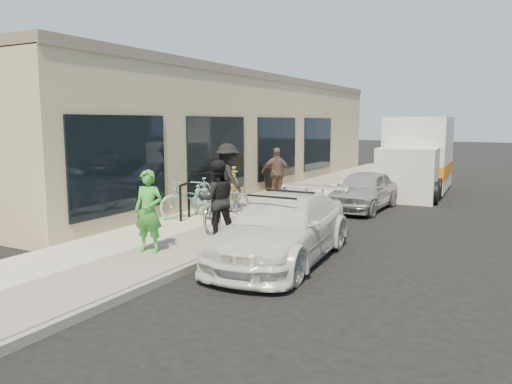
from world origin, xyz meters
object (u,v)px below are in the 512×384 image
at_px(sandwich_board, 273,178).
at_px(tandem_bike, 228,205).
at_px(bystander_b, 276,173).
at_px(bike_rack, 185,197).
at_px(sedan_white, 282,228).
at_px(man_standing, 217,200).
at_px(cruiser_bike_b, 194,198).
at_px(cruiser_bike_c, 232,186).
at_px(sedan_silver, 364,190).
at_px(woman_rider, 149,211).
at_px(bystander_a, 228,178).
at_px(moving_truck, 417,159).
at_px(cruiser_bike_a, 202,195).

distance_m(sandwich_board, tandem_bike, 6.17).
relative_size(sandwich_board, bystander_b, 0.57).
bearing_deg(bike_rack, sedan_white, -26.07).
xyz_separation_m(man_standing, bystander_b, (-1.43, 5.65, -0.02)).
xyz_separation_m(cruiser_bike_b, cruiser_bike_c, (-0.18, 2.15, 0.07)).
relative_size(sedan_white, man_standing, 2.66).
height_order(sandwich_board, sedan_silver, sedan_silver).
relative_size(bike_rack, bystander_b, 0.57).
distance_m(bike_rack, tandem_bike, 1.65).
bearing_deg(woman_rider, bystander_a, 90.87).
height_order(tandem_bike, cruiser_bike_b, tandem_bike).
xyz_separation_m(sedan_white, woman_rider, (-2.18, -1.15, 0.31)).
bearing_deg(sedan_silver, moving_truck, 84.19).
bearing_deg(bystander_b, sandwich_board, 94.43).
height_order(cruiser_bike_a, bystander_a, bystander_a).
distance_m(sedan_silver, moving_truck, 4.58).
xyz_separation_m(bike_rack, tandem_bike, (1.57, -0.49, 0.02)).
bearing_deg(moving_truck, sedan_silver, -101.20).
xyz_separation_m(sedan_silver, tandem_bike, (-1.69, -4.76, 0.14)).
distance_m(bike_rack, cruiser_bike_b, 0.34).
distance_m(bike_rack, sandwich_board, 5.41).
distance_m(sandwich_board, bystander_b, 1.32).
bearing_deg(bystander_a, cruiser_bike_b, 102.20).
distance_m(man_standing, bystander_a, 3.12).
bearing_deg(man_standing, sedan_silver, -148.31).
relative_size(moving_truck, bystander_b, 3.55).
bearing_deg(cruiser_bike_b, sedan_silver, 78.90).
bearing_deg(sandwich_board, tandem_bike, -53.77).
relative_size(man_standing, cruiser_bike_b, 0.89).
distance_m(sedan_silver, tandem_bike, 5.05).
bearing_deg(moving_truck, sandwich_board, -144.35).
distance_m(bike_rack, sedan_silver, 5.38).
xyz_separation_m(cruiser_bike_c, bystander_b, (0.55, 1.83, 0.25)).
relative_size(sandwich_board, man_standing, 0.56).
height_order(moving_truck, cruiser_bike_a, moving_truck).
relative_size(cruiser_bike_c, bystander_b, 1.14).
bearing_deg(bystander_a, cruiser_bike_c, -34.15).
bearing_deg(cruiser_bike_c, sedan_white, -67.55).
bearing_deg(moving_truck, man_standing, -104.88).
bearing_deg(cruiser_bike_a, cruiser_bike_c, 66.71).
bearing_deg(cruiser_bike_a, woman_rider, -86.87).
xyz_separation_m(sedan_silver, cruiser_bike_a, (-3.53, -3.16, 0.03)).
xyz_separation_m(man_standing, cruiser_bike_a, (-2.09, 2.45, -0.37)).
bearing_deg(bike_rack, sedan_silver, 52.57).
xyz_separation_m(woman_rider, cruiser_bike_a, (-1.57, 3.97, -0.32)).
xyz_separation_m(sandwich_board, sedan_white, (3.76, -7.12, -0.01)).
height_order(moving_truck, man_standing, moving_truck).
height_order(bike_rack, cruiser_bike_b, cruiser_bike_b).
xyz_separation_m(tandem_bike, man_standing, (0.25, -0.85, 0.25)).
bearing_deg(sedan_white, tandem_bike, 143.20).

